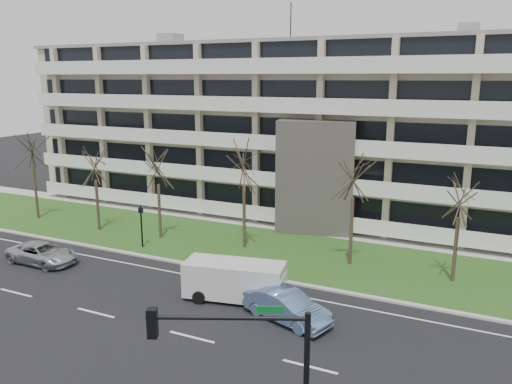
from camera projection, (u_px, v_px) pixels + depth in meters
The scene contains 17 objects.
ground at pixel (192, 337), 24.07m from camera, with size 160.00×160.00×0.00m, color black.
grass_verge at pixel (289, 253), 35.54m from camera, with size 90.00×10.00×0.06m, color #1D4617.
curb at pixel (260, 277), 31.12m from camera, with size 90.00×0.35×0.12m, color #B2B2AD.
sidewalk at pixel (314, 231), 40.40m from camera, with size 90.00×2.00×0.08m, color #B2B2AD.
lane_edge_line at pixel (250, 287), 29.81m from camera, with size 90.00×0.12×0.01m, color white.
apartment_building at pixel (340, 130), 44.72m from camera, with size 60.50×15.10×18.75m.
silver_pickup at pixel (42, 253), 33.50m from camera, with size 2.30×4.98×1.39m, color #B7BABF.
blue_sedan at pixel (287, 306), 25.53m from camera, with size 1.68×4.81×1.58m, color #7491C9.
white_van at pixel (236, 278), 27.89m from camera, with size 5.89×3.07×2.17m.
traffic_signal at pixel (253, 368), 15.02m from camera, with size 4.56×2.22×5.72m.
pedestrian_signal at pixel (141, 221), 36.18m from camera, with size 0.31×0.25×3.16m.
tree_0 at pixel (31, 144), 42.84m from camera, with size 4.24×4.24×8.47m.
tree_1 at pixel (94, 160), 39.50m from camera, with size 3.75×3.75×7.50m.
tree_2 at pixel (157, 163), 37.55m from camera, with size 3.80×3.80×7.61m.
tree_3 at pixel (244, 161), 35.22m from camera, with size 4.14×4.14×8.28m.
tree_4 at pixel (354, 171), 31.94m from camera, with size 4.10×4.10×8.20m.
tree_5 at pixel (461, 192), 29.34m from camera, with size 3.64×3.64×7.27m.
Camera 1 is at (12.04, -18.52, 12.26)m, focal length 35.00 mm.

